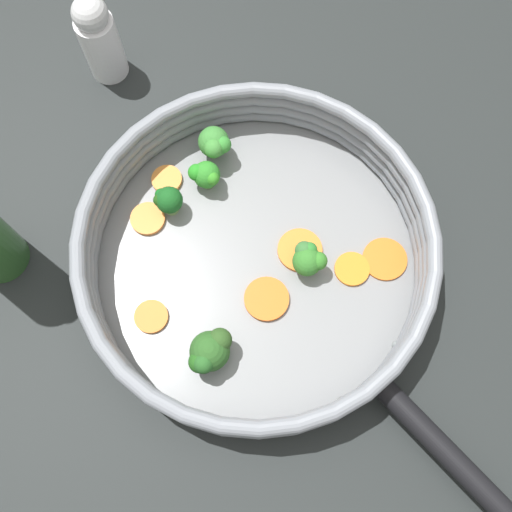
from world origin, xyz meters
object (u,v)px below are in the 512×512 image
object	(u,v)px
carrot_slice_4	(267,299)
broccoli_floret_0	(210,352)
carrot_slice_0	(385,259)
carrot_slice_3	(167,179)
carrot_slice_5	(151,317)
broccoli_floret_3	(215,144)
carrot_slice_6	(300,250)
broccoli_floret_2	(308,259)
broccoli_floret_4	(205,175)
salt_shaker	(99,38)
carrot_slice_1	(148,219)
carrot_slice_2	(352,269)
broccoli_floret_1	(168,200)
skillet	(256,262)

from	to	relation	value
carrot_slice_4	broccoli_floret_0	size ratio (longest dim) A/B	0.93
carrot_slice_0	carrot_slice_3	size ratio (longest dim) A/B	1.40
carrot_slice_4	carrot_slice_5	size ratio (longest dim) A/B	1.34
broccoli_floret_0	broccoli_floret_3	xyz separation A→B (m)	(0.19, 0.12, 0.00)
carrot_slice_4	carrot_slice_6	xyz separation A→B (m)	(0.06, -0.00, -0.00)
broccoli_floret_2	broccoli_floret_4	bearing A→B (deg)	81.30
carrot_slice_3	carrot_slice_4	xyz separation A→B (m)	(-0.05, -0.17, -0.00)
broccoli_floret_2	salt_shaker	bearing A→B (deg)	75.02
carrot_slice_5	broccoli_floret_0	xyz separation A→B (m)	(0.00, -0.07, 0.02)
carrot_slice_4	broccoli_floret_2	world-z (taller)	broccoli_floret_2
broccoli_floret_3	broccoli_floret_4	world-z (taller)	broccoli_floret_3
broccoli_floret_4	carrot_slice_1	bearing A→B (deg)	157.08
carrot_slice_2	carrot_slice_4	xyz separation A→B (m)	(-0.08, 0.06, 0.00)
broccoli_floret_0	carrot_slice_2	bearing A→B (deg)	-25.11
carrot_slice_2	broccoli_floret_3	bearing A→B (deg)	80.14
broccoli_floret_1	salt_shaker	bearing A→B (deg)	56.83
carrot_slice_1	salt_shaker	xyz separation A→B (m)	(0.14, 0.16, 0.04)
carrot_slice_3	broccoli_floret_3	distance (m)	0.07
carrot_slice_3	broccoli_floret_0	xyz separation A→B (m)	(-0.13, -0.15, 0.02)
skillet	carrot_slice_0	xyz separation A→B (m)	(0.07, -0.11, 0.01)
skillet	carrot_slice_2	world-z (taller)	carrot_slice_2
carrot_slice_2	broccoli_floret_0	world-z (taller)	broccoli_floret_0
carrot_slice_1	broccoli_floret_1	distance (m)	0.03
salt_shaker	skillet	bearing A→B (deg)	-111.72
carrot_slice_5	broccoli_floret_1	world-z (taller)	broccoli_floret_1
broccoli_floret_4	carrot_slice_5	bearing A→B (deg)	-166.55
carrot_slice_1	carrot_slice_3	size ratio (longest dim) A/B	1.11
carrot_slice_0	carrot_slice_3	bearing A→B (deg)	101.36
carrot_slice_1	carrot_slice_5	world-z (taller)	same
carrot_slice_0	broccoli_floret_3	xyz separation A→B (m)	(0.01, 0.22, 0.03)
broccoli_floret_2	broccoli_floret_1	bearing A→B (deg)	98.49
carrot_slice_2	broccoli_floret_1	distance (m)	0.21
broccoli_floret_1	broccoli_floret_4	size ratio (longest dim) A/B	1.06
carrot_slice_6	broccoli_floret_3	xyz separation A→B (m)	(0.05, 0.14, 0.02)
broccoli_floret_0	skillet	bearing A→B (deg)	8.96
carrot_slice_4	broccoli_floret_1	xyz separation A→B (m)	(0.03, 0.14, 0.02)
carrot_slice_4	carrot_slice_1	bearing A→B (deg)	87.93
carrot_slice_1	broccoli_floret_4	distance (m)	0.08
carrot_slice_2	carrot_slice_5	bearing A→B (deg)	136.64
carrot_slice_5	broccoli_floret_2	bearing A→B (deg)	-38.24
skillet	salt_shaker	world-z (taller)	salt_shaker
carrot_slice_6	broccoli_floret_4	xyz separation A→B (m)	(0.01, 0.13, 0.02)
carrot_slice_0	broccoli_floret_3	distance (m)	0.22
broccoli_floret_3	broccoli_floret_1	bearing A→B (deg)	176.25
carrot_slice_5	carrot_slice_3	bearing A→B (deg)	29.65
skillet	carrot_slice_5	distance (m)	0.12
carrot_slice_1	broccoli_floret_1	bearing A→B (deg)	-28.73
carrot_slice_0	carrot_slice_1	bearing A→B (deg)	112.63
carrot_slice_6	broccoli_floret_4	size ratio (longest dim) A/B	1.30
carrot_slice_6	broccoli_floret_2	distance (m)	0.03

